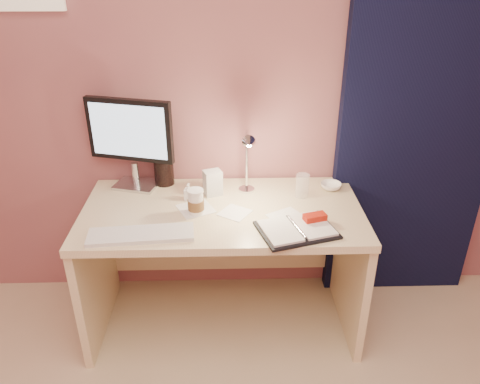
{
  "coord_description": "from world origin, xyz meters",
  "views": [
    {
      "loc": [
        0.03,
        -0.66,
        1.88
      ],
      "look_at": [
        0.09,
        1.33,
        0.85
      ],
      "focal_mm": 35.0,
      "sensor_mm": 36.0,
      "label": 1
    }
  ],
  "objects_px": {
    "desk": "(223,239)",
    "monitor": "(131,136)",
    "keyboard": "(141,235)",
    "bowl": "(331,186)",
    "product_box": "(213,183)",
    "clear_cup": "(302,186)",
    "lotion_bottle": "(189,192)",
    "dark_jar": "(164,171)",
    "coffee_cup": "(196,203)",
    "planner": "(298,228)",
    "desk_lamp": "(247,159)"
  },
  "relations": [
    {
      "from": "keyboard",
      "to": "lotion_bottle",
      "type": "relative_size",
      "value": 5.16
    },
    {
      "from": "clear_cup",
      "to": "lotion_bottle",
      "type": "height_order",
      "value": "clear_cup"
    },
    {
      "from": "planner",
      "to": "bowl",
      "type": "height_order",
      "value": "planner"
    },
    {
      "from": "lotion_bottle",
      "to": "dark_jar",
      "type": "xyz_separation_m",
      "value": [
        -0.15,
        0.19,
        0.03
      ]
    },
    {
      "from": "desk",
      "to": "planner",
      "type": "bearing_deg",
      "value": -39.23
    },
    {
      "from": "planner",
      "to": "lotion_bottle",
      "type": "height_order",
      "value": "lotion_bottle"
    },
    {
      "from": "coffee_cup",
      "to": "bowl",
      "type": "xyz_separation_m",
      "value": [
        0.71,
        0.24,
        -0.04
      ]
    },
    {
      "from": "dark_jar",
      "to": "desk_lamp",
      "type": "relative_size",
      "value": 0.41
    },
    {
      "from": "keyboard",
      "to": "product_box",
      "type": "xyz_separation_m",
      "value": [
        0.32,
        0.4,
        0.06
      ]
    },
    {
      "from": "keyboard",
      "to": "bowl",
      "type": "xyz_separation_m",
      "value": [
        0.95,
        0.45,
        0.01
      ]
    },
    {
      "from": "desk",
      "to": "lotion_bottle",
      "type": "bearing_deg",
      "value": 170.3
    },
    {
      "from": "monitor",
      "to": "coffee_cup",
      "type": "bearing_deg",
      "value": -26.57
    },
    {
      "from": "coffee_cup",
      "to": "desk_lamp",
      "type": "height_order",
      "value": "desk_lamp"
    },
    {
      "from": "product_box",
      "to": "keyboard",
      "type": "bearing_deg",
      "value": -148.92
    },
    {
      "from": "desk",
      "to": "clear_cup",
      "type": "xyz_separation_m",
      "value": [
        0.42,
        0.05,
        0.29
      ]
    },
    {
      "from": "desk",
      "to": "clear_cup",
      "type": "height_order",
      "value": "clear_cup"
    },
    {
      "from": "bowl",
      "to": "product_box",
      "type": "xyz_separation_m",
      "value": [
        -0.64,
        -0.04,
        0.05
      ]
    },
    {
      "from": "clear_cup",
      "to": "desk_lamp",
      "type": "distance_m",
      "value": 0.34
    },
    {
      "from": "lotion_bottle",
      "to": "desk_lamp",
      "type": "bearing_deg",
      "value": 0.08
    },
    {
      "from": "coffee_cup",
      "to": "desk_lamp",
      "type": "xyz_separation_m",
      "value": [
        0.25,
        0.15,
        0.17
      ]
    },
    {
      "from": "desk",
      "to": "desk_lamp",
      "type": "relative_size",
      "value": 3.86
    },
    {
      "from": "desk",
      "to": "keyboard",
      "type": "height_order",
      "value": "keyboard"
    },
    {
      "from": "product_box",
      "to": "dark_jar",
      "type": "bearing_deg",
      "value": 132.31
    },
    {
      "from": "planner",
      "to": "dark_jar",
      "type": "distance_m",
      "value": 0.84
    },
    {
      "from": "coffee_cup",
      "to": "desk",
      "type": "bearing_deg",
      "value": 42.27
    },
    {
      "from": "desk",
      "to": "product_box",
      "type": "height_order",
      "value": "product_box"
    },
    {
      "from": "coffee_cup",
      "to": "lotion_bottle",
      "type": "bearing_deg",
      "value": 107.42
    },
    {
      "from": "desk",
      "to": "lotion_bottle",
      "type": "distance_m",
      "value": 0.32
    },
    {
      "from": "desk_lamp",
      "to": "clear_cup",
      "type": "bearing_deg",
      "value": 2.6
    },
    {
      "from": "desk_lamp",
      "to": "dark_jar",
      "type": "bearing_deg",
      "value": 154.61
    },
    {
      "from": "clear_cup",
      "to": "dark_jar",
      "type": "relative_size",
      "value": 0.82
    },
    {
      "from": "bowl",
      "to": "dark_jar",
      "type": "height_order",
      "value": "dark_jar"
    },
    {
      "from": "desk",
      "to": "desk_lamp",
      "type": "xyz_separation_m",
      "value": [
        0.13,
        0.03,
        0.45
      ]
    },
    {
      "from": "keyboard",
      "to": "dark_jar",
      "type": "relative_size",
      "value": 3.16
    },
    {
      "from": "desk_lamp",
      "to": "desk",
      "type": "bearing_deg",
      "value": -168.59
    },
    {
      "from": "planner",
      "to": "lotion_bottle",
      "type": "distance_m",
      "value": 0.61
    },
    {
      "from": "product_box",
      "to": "monitor",
      "type": "bearing_deg",
      "value": 145.03
    },
    {
      "from": "dark_jar",
      "to": "monitor",
      "type": "bearing_deg",
      "value": -168.31
    },
    {
      "from": "desk",
      "to": "lotion_bottle",
      "type": "xyz_separation_m",
      "value": [
        -0.17,
        0.03,
        0.27
      ]
    },
    {
      "from": "desk_lamp",
      "to": "monitor",
      "type": "bearing_deg",
      "value": 162.82
    },
    {
      "from": "bowl",
      "to": "dark_jar",
      "type": "xyz_separation_m",
      "value": [
        -0.91,
        0.09,
        0.06
      ]
    },
    {
      "from": "coffee_cup",
      "to": "lotion_bottle",
      "type": "distance_m",
      "value": 0.15
    },
    {
      "from": "coffee_cup",
      "to": "product_box",
      "type": "relative_size",
      "value": 0.97
    },
    {
      "from": "bowl",
      "to": "product_box",
      "type": "height_order",
      "value": "product_box"
    },
    {
      "from": "desk",
      "to": "monitor",
      "type": "bearing_deg",
      "value": 157.72
    },
    {
      "from": "coffee_cup",
      "to": "bowl",
      "type": "relative_size",
      "value": 1.18
    },
    {
      "from": "clear_cup",
      "to": "desk",
      "type": "bearing_deg",
      "value": -172.78
    },
    {
      "from": "planner",
      "to": "bowl",
      "type": "xyz_separation_m",
      "value": [
        0.24,
        0.42,
        0.0
      ]
    },
    {
      "from": "keyboard",
      "to": "planner",
      "type": "height_order",
      "value": "planner"
    },
    {
      "from": "keyboard",
      "to": "lotion_bottle",
      "type": "bearing_deg",
      "value": 55.93
    }
  ]
}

